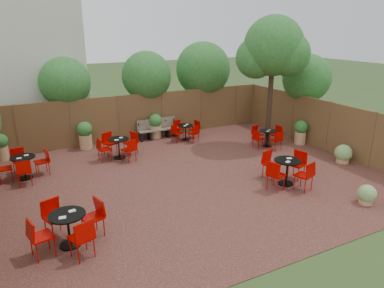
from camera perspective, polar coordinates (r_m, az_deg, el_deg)
name	(u,v)px	position (r m, az deg, el deg)	size (l,w,h in m)	color
ground	(194,177)	(11.95, 0.27, -5.36)	(80.00, 80.00, 0.00)	#354F23
courtyard_paving	(194,177)	(11.94, 0.27, -5.32)	(12.00, 10.00, 0.02)	#371916
fence_back	(142,116)	(16.01, -7.98, 4.42)	(12.00, 0.08, 2.00)	brown
fence_right	(328,127)	(15.18, 20.87, 2.61)	(0.08, 10.00, 2.00)	brown
neighbour_building	(17,45)	(17.75, -26.14, 13.96)	(5.00, 4.00, 8.00)	beige
overhang_foliage	(108,89)	(12.83, -13.24, 8.50)	(15.65, 10.92, 2.65)	#22611F
courtyard_tree	(273,50)	(14.68, 12.86, 14.38)	(2.57, 2.47, 5.22)	black
park_bench_left	(162,128)	(16.06, -4.84, 2.63)	(1.43, 0.51, 0.88)	brown
park_bench_right	(153,129)	(15.92, -6.22, 2.43)	(1.41, 0.46, 0.87)	brown
bistro_tables	(162,162)	(12.05, -4.81, -2.84)	(10.70, 7.54, 0.94)	black
planters	(137,133)	(14.89, -8.72, 1.72)	(11.85, 4.18, 1.13)	tan
low_shrubs	(368,177)	(12.44, 26.25, -4.73)	(2.58, 3.93, 0.68)	tan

